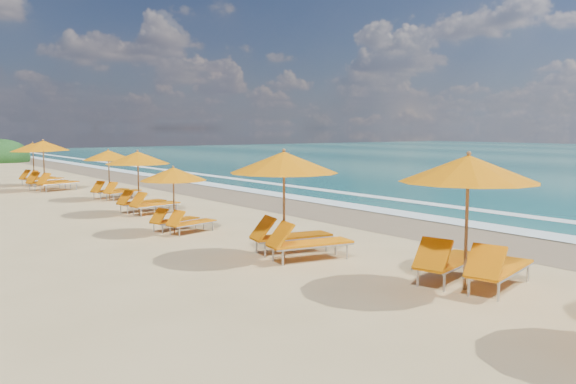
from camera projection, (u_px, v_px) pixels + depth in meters
The scene contains 10 objects.
ground at pixel (288, 232), 17.56m from camera, with size 160.00×160.00×0.00m, color tan.
wet_sand at pixel (382, 219), 19.95m from camera, with size 4.00×160.00×0.01m, color #8A7352.
surf_foam at pixel (434, 212), 21.56m from camera, with size 4.00×160.00×0.01m.
station_3 at pixel (471, 212), 11.29m from camera, with size 3.28×3.17×2.65m.
station_4 at pixel (292, 197), 13.99m from camera, with size 3.15×3.02×2.61m.
station_5 at pixel (178, 195), 17.37m from camera, with size 2.44×2.35×2.00m.
station_6 at pixel (143, 178), 21.23m from camera, with size 2.73×2.60×2.32m.
station_7 at pixel (112, 171), 25.59m from camera, with size 2.80×2.74×2.20m.
station_8 at pixel (48, 162), 29.09m from camera, with size 3.18×3.09×2.55m.
station_9 at pixel (37, 161), 31.73m from camera, with size 2.84×2.72×2.36m.
Camera 1 is at (-10.41, -13.85, 3.07)m, focal length 36.80 mm.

